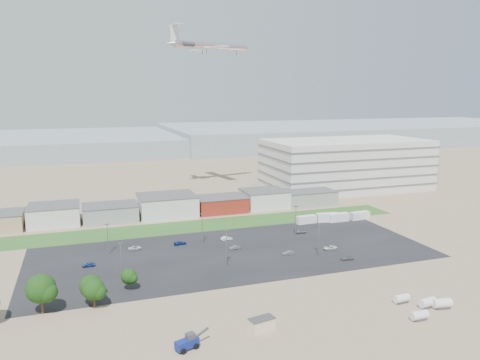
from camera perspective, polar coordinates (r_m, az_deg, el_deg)
name	(u,v)px	position (r m, az deg, el deg)	size (l,w,h in m)	color
ground	(239,278)	(125.09, -0.09, -11.89)	(700.00, 700.00, 0.00)	#846D54
parking_lot	(233,252)	(144.31, -0.80, -8.80)	(120.00, 50.00, 0.01)	black
grass_strip	(193,226)	(172.44, -5.74, -5.63)	(160.00, 16.00, 0.02)	#285821
hills_backdrop	(169,142)	(433.64, -8.66, 4.59)	(700.00, 200.00, 9.00)	gray
building_row	(139,208)	(186.77, -12.21, -3.30)	(170.00, 20.00, 8.00)	silver
parking_garage	(346,164)	(243.53, 12.79, 1.88)	(80.00, 40.00, 25.00)	silver
portable_shed	(262,324)	(99.69, 2.68, -17.16)	(5.32, 2.76, 2.68)	beige
telehandler	(187,342)	(93.67, -6.48, -19.03)	(7.28, 2.43, 3.03)	navy
storage_tank_nw	(402,298)	(117.31, 19.09, -13.47)	(3.66, 1.83, 2.20)	silver
storage_tank_ne	(428,302)	(117.01, 21.89, -13.67)	(4.03, 2.01, 2.42)	silver
storage_tank_sw	(419,315)	(110.46, 21.02, -15.12)	(3.75, 1.88, 2.25)	silver
storage_tank_se	(442,303)	(117.69, 23.40, -13.61)	(4.17, 2.09, 2.50)	silver
box_trailer_a	(306,220)	(176.74, 8.08, -4.80)	(7.75, 2.42, 2.91)	silver
box_trailer_b	(327,217)	(180.53, 10.62, -4.50)	(8.54, 2.67, 3.20)	silver
box_trailer_c	(338,217)	(181.55, 11.90, -4.49)	(8.17, 2.55, 3.06)	silver
box_trailer_d	(360,216)	(186.49, 14.41, -4.22)	(7.81, 2.44, 2.93)	silver
tree_left	(41,292)	(113.24, -23.08, -12.42)	(6.84, 6.84, 10.27)	black
tree_mid	(94,291)	(112.38, -17.41, -12.83)	(5.37, 5.37, 8.06)	black
tree_right	(91,288)	(114.01, -17.73, -12.48)	(5.44, 5.44, 8.17)	black
tree_near	(129,278)	(120.25, -13.39, -11.54)	(4.13, 4.13, 6.19)	black
lightpole_front_l	(121,263)	(124.05, -14.28, -9.80)	(1.25, 0.52, 10.60)	slate
lightpole_front_m	(226,248)	(131.92, -1.67, -8.32)	(1.20, 0.50, 10.23)	slate
lightpole_front_r	(319,240)	(142.14, 9.56, -7.22)	(1.12, 0.47, 9.55)	slate
lightpole_back_l	(108,239)	(146.55, -15.83, -6.96)	(1.11, 0.46, 9.46)	slate
lightpole_back_m	(202,228)	(151.80, -4.62, -5.89)	(1.17, 0.49, 9.92)	slate
lightpole_back_r	(296,221)	(159.85, 6.81, -4.99)	(1.23, 0.51, 10.46)	slate
airliner	(210,46)	(230.23, -3.64, 15.99)	(45.57, 31.07, 13.46)	silver
parked_car_0	(330,248)	(149.17, 10.92, -8.11)	(1.97, 4.28, 1.19)	silver
parked_car_1	(288,253)	(142.64, 5.93, -8.85)	(1.21, 3.48, 1.15)	#A5A5AA
parked_car_2	(347,258)	(141.22, 12.90, -9.24)	(1.45, 3.62, 1.23)	#595B5E
parked_car_5	(89,265)	(139.26, -17.98, -9.80)	(1.37, 3.41, 1.16)	navy
parked_car_6	(180,243)	(152.23, -7.32, -7.62)	(1.63, 4.01, 1.16)	navy
parked_car_7	(235,247)	(146.81, -0.61, -8.22)	(1.23, 3.52, 1.16)	#595B5E
parked_car_8	(301,232)	(164.30, 7.46, -6.25)	(1.51, 3.75, 1.28)	#A5A5AA
parked_car_9	(135,248)	(149.93, -12.68, -8.09)	(1.88, 4.07, 1.13)	silver
parked_car_10	(98,290)	(121.62, -16.97, -12.70)	(1.84, 4.51, 1.31)	#595B5E
parked_car_11	(227,238)	(155.58, -1.65, -7.12)	(1.35, 3.86, 1.27)	silver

